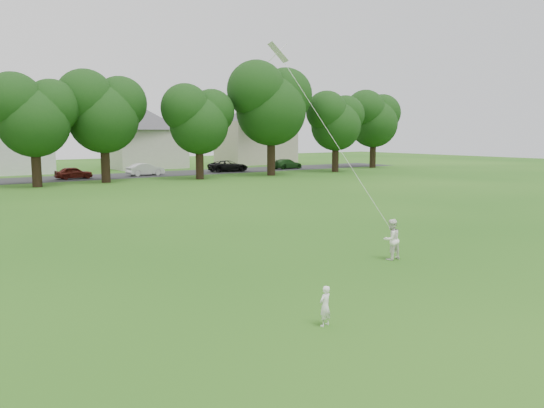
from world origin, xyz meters
TOP-DOWN VIEW (x-y plane):
  - ground at (0.00, 0.00)m, footprint 160.00×160.00m
  - street at (0.00, 42.00)m, footprint 90.00×7.00m
  - toddler at (-1.12, -1.10)m, footprint 0.37×0.28m
  - older_boy at (4.73, 2.32)m, footprint 0.68×0.54m
  - kite at (3.99, 4.55)m, footprint 1.20×2.78m
  - tree_row at (1.42, 35.16)m, footprint 83.28×9.18m
  - parked_cars at (0.95, 41.00)m, footprint 63.98×2.51m
  - house_row at (1.57, 52.00)m, footprint 77.21×14.13m

SIDE VIEW (x-z plane):
  - ground at x=0.00m, z-range 0.00..0.00m
  - street at x=0.00m, z-range 0.00..0.01m
  - toddler at x=-1.12m, z-range 0.00..0.90m
  - parked_cars at x=0.95m, z-range -0.01..1.24m
  - older_boy at x=4.73m, z-range 0.00..1.37m
  - kite at x=3.99m, z-range 0.19..7.95m
  - house_row at x=1.57m, z-range -0.34..10.18m
  - tree_row at x=1.42m, z-range 0.91..12.40m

